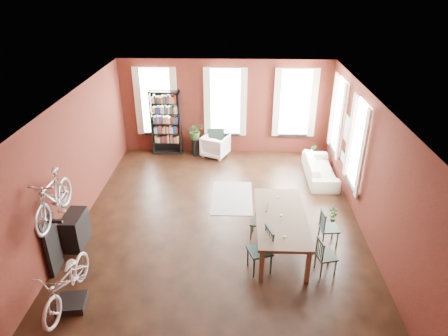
{
  "coord_description": "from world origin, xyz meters",
  "views": [
    {
      "loc": [
        0.4,
        -8.33,
        5.81
      ],
      "look_at": [
        0.09,
        0.6,
        1.29
      ],
      "focal_mm": 32.0,
      "sensor_mm": 36.0,
      "label": 1
    }
  ],
  "objects_px": {
    "dining_chair_c": "(326,256)",
    "bicycle_floor": "(63,264)",
    "dining_chair_b": "(259,222)",
    "console_table": "(76,230)",
    "bike_trainer": "(72,303)",
    "white_armchair": "(215,145)",
    "plant_stand": "(197,147)",
    "dining_chair_a": "(260,250)",
    "dining_table": "(280,232)",
    "dining_chair_d": "(329,228)",
    "bookshelf": "(166,123)",
    "cream_sofa": "(320,166)"
  },
  "relations": [
    {
      "from": "dining_chair_c",
      "to": "console_table",
      "type": "height_order",
      "value": "dining_chair_c"
    },
    {
      "from": "dining_chair_a",
      "to": "bike_trainer",
      "type": "bearing_deg",
      "value": -90.77
    },
    {
      "from": "dining_chair_a",
      "to": "console_table",
      "type": "relative_size",
      "value": 1.26
    },
    {
      "from": "dining_chair_d",
      "to": "white_armchair",
      "type": "relative_size",
      "value": 1.08
    },
    {
      "from": "dining_chair_a",
      "to": "plant_stand",
      "type": "xyz_separation_m",
      "value": [
        -1.89,
        5.81,
        -0.21
      ]
    },
    {
      "from": "console_table",
      "to": "dining_chair_d",
      "type": "bearing_deg",
      "value": 2.05
    },
    {
      "from": "bookshelf",
      "to": "plant_stand",
      "type": "height_order",
      "value": "bookshelf"
    },
    {
      "from": "white_armchair",
      "to": "bicycle_floor",
      "type": "height_order",
      "value": "bicycle_floor"
    },
    {
      "from": "dining_chair_c",
      "to": "white_armchair",
      "type": "distance_m",
      "value": 6.33
    },
    {
      "from": "bike_trainer",
      "to": "bicycle_floor",
      "type": "height_order",
      "value": "bicycle_floor"
    },
    {
      "from": "bookshelf",
      "to": "white_armchair",
      "type": "distance_m",
      "value": 1.82
    },
    {
      "from": "dining_chair_b",
      "to": "dining_chair_d",
      "type": "distance_m",
      "value": 1.61
    },
    {
      "from": "bike_trainer",
      "to": "dining_chair_b",
      "type": "bearing_deg",
      "value": 32.56
    },
    {
      "from": "dining_chair_a",
      "to": "bookshelf",
      "type": "distance_m",
      "value": 6.64
    },
    {
      "from": "plant_stand",
      "to": "bicycle_floor",
      "type": "xyz_separation_m",
      "value": [
        -1.72,
        -6.99,
        0.76
      ]
    },
    {
      "from": "dining_chair_c",
      "to": "dining_table",
      "type": "bearing_deg",
      "value": 33.78
    },
    {
      "from": "white_armchair",
      "to": "dining_chair_a",
      "type": "bearing_deg",
      "value": 125.43
    },
    {
      "from": "dining_table",
      "to": "dining_chair_b",
      "type": "bearing_deg",
      "value": 141.85
    },
    {
      "from": "dining_chair_a",
      "to": "bike_trainer",
      "type": "height_order",
      "value": "dining_chair_a"
    },
    {
      "from": "dining_chair_b",
      "to": "cream_sofa",
      "type": "xyz_separation_m",
      "value": [
        1.99,
        3.08,
        -0.02
      ]
    },
    {
      "from": "dining_chair_c",
      "to": "white_armchair",
      "type": "xyz_separation_m",
      "value": [
        -2.63,
        5.76,
        -0.01
      ]
    },
    {
      "from": "dining_chair_b",
      "to": "console_table",
      "type": "distance_m",
      "value": 4.26
    },
    {
      "from": "dining_chair_d",
      "to": "bike_trainer",
      "type": "xyz_separation_m",
      "value": [
        -5.25,
        -2.12,
        -0.37
      ]
    },
    {
      "from": "bicycle_floor",
      "to": "dining_chair_d",
      "type": "bearing_deg",
      "value": 25.8
    },
    {
      "from": "cream_sofa",
      "to": "console_table",
      "type": "relative_size",
      "value": 2.6
    },
    {
      "from": "white_armchair",
      "to": "bicycle_floor",
      "type": "relative_size",
      "value": 0.46
    },
    {
      "from": "bookshelf",
      "to": "cream_sofa",
      "type": "xyz_separation_m",
      "value": [
        4.95,
        -1.7,
        -0.69
      ]
    },
    {
      "from": "bike_trainer",
      "to": "bicycle_floor",
      "type": "xyz_separation_m",
      "value": [
        0.01,
        -0.01,
        0.97
      ]
    },
    {
      "from": "dining_chair_c",
      "to": "console_table",
      "type": "xyz_separation_m",
      "value": [
        -5.59,
        0.76,
        -0.02
      ]
    },
    {
      "from": "dining_table",
      "to": "white_armchair",
      "type": "xyz_separation_m",
      "value": [
        -1.74,
        4.93,
        -0.01
      ]
    },
    {
      "from": "dining_chair_c",
      "to": "dining_chair_d",
      "type": "xyz_separation_m",
      "value": [
        0.25,
        0.97,
        0.02
      ]
    },
    {
      "from": "dining_chair_b",
      "to": "console_table",
      "type": "relative_size",
      "value": 1.08
    },
    {
      "from": "white_armchair",
      "to": "console_table",
      "type": "xyz_separation_m",
      "value": [
        -2.96,
        -5.0,
        -0.01
      ]
    },
    {
      "from": "white_armchair",
      "to": "bicycle_floor",
      "type": "bearing_deg",
      "value": 94.34
    },
    {
      "from": "dining_table",
      "to": "white_armchair",
      "type": "height_order",
      "value": "dining_table"
    },
    {
      "from": "dining_chair_c",
      "to": "bicycle_floor",
      "type": "bearing_deg",
      "value": 89.59
    },
    {
      "from": "dining_chair_c",
      "to": "dining_chair_d",
      "type": "relative_size",
      "value": 0.95
    },
    {
      "from": "dining_chair_c",
      "to": "plant_stand",
      "type": "bearing_deg",
      "value": 15.9
    },
    {
      "from": "cream_sofa",
      "to": "bicycle_floor",
      "type": "xyz_separation_m",
      "value": [
        -5.64,
        -5.42,
        0.64
      ]
    },
    {
      "from": "dining_chair_d",
      "to": "white_armchair",
      "type": "xyz_separation_m",
      "value": [
        -2.88,
        4.79,
        -0.03
      ]
    },
    {
      "from": "dining_chair_b",
      "to": "bicycle_floor",
      "type": "relative_size",
      "value": 0.48
    },
    {
      "from": "plant_stand",
      "to": "dining_chair_d",
      "type": "bearing_deg",
      "value": -54.04
    },
    {
      "from": "white_armchair",
      "to": "plant_stand",
      "type": "distance_m",
      "value": 0.66
    },
    {
      "from": "white_armchair",
      "to": "bike_trainer",
      "type": "xyz_separation_m",
      "value": [
        -2.37,
        -6.91,
        -0.33
      ]
    },
    {
      "from": "dining_chair_c",
      "to": "bike_trainer",
      "type": "bearing_deg",
      "value": 89.47
    },
    {
      "from": "cream_sofa",
      "to": "bicycle_floor",
      "type": "relative_size",
      "value": 1.16
    },
    {
      "from": "console_table",
      "to": "cream_sofa",
      "type": "bearing_deg",
      "value": 29.33
    },
    {
      "from": "plant_stand",
      "to": "bicycle_floor",
      "type": "relative_size",
      "value": 0.33
    },
    {
      "from": "bookshelf",
      "to": "bicycle_floor",
      "type": "bearing_deg",
      "value": -95.54
    },
    {
      "from": "dining_table",
      "to": "plant_stand",
      "type": "distance_m",
      "value": 5.54
    }
  ]
}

